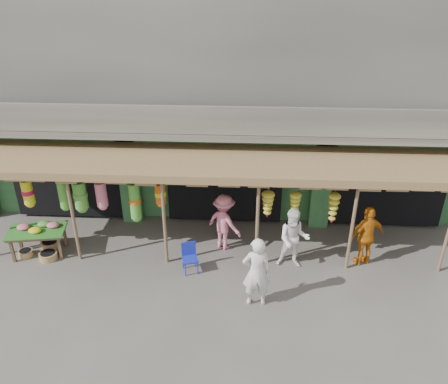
# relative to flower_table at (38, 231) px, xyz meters

# --- Properties ---
(ground) EXTENTS (80.00, 80.00, 0.00)m
(ground) POSITION_rel_flower_table_xyz_m (5.21, -0.02, -0.76)
(ground) COLOR #514C47
(ground) RESTS_ON ground
(building) EXTENTS (16.40, 6.80, 7.00)m
(building) POSITION_rel_flower_table_xyz_m (5.21, 4.85, 2.61)
(building) COLOR gray
(building) RESTS_ON ground
(awning) EXTENTS (14.00, 2.70, 2.79)m
(awning) POSITION_rel_flower_table_xyz_m (5.05, 0.79, 1.82)
(awning) COLOR brown
(awning) RESTS_ON ground
(flower_table) EXTENTS (1.69, 1.17, 0.94)m
(flower_table) POSITION_rel_flower_table_xyz_m (0.00, 0.00, 0.00)
(flower_table) COLOR brown
(flower_table) RESTS_ON ground
(blue_chair) EXTENTS (0.50, 0.51, 0.83)m
(blue_chair) POSITION_rel_flower_table_xyz_m (4.40, -0.54, -0.29)
(blue_chair) COLOR #1B29B0
(blue_chair) RESTS_ON ground
(basket_left) EXTENTS (0.66, 0.66, 0.22)m
(basket_left) POSITION_rel_flower_table_xyz_m (0.14, 0.28, -0.64)
(basket_left) COLOR #916042
(basket_left) RESTS_ON ground
(basket_mid) EXTENTS (0.54, 0.54, 0.20)m
(basket_mid) POSITION_rel_flower_table_xyz_m (0.30, -0.26, -0.66)
(basket_mid) COLOR #9C8446
(basket_mid) RESTS_ON ground
(basket_right) EXTENTS (0.47, 0.47, 0.18)m
(basket_right) POSITION_rel_flower_table_xyz_m (-0.41, -0.17, -0.66)
(basket_right) COLOR #906643
(basket_right) RESTS_ON ground
(person_front) EXTENTS (0.72, 0.50, 1.89)m
(person_front) POSITION_rel_flower_table_xyz_m (6.19, -1.78, 0.19)
(person_front) COLOR silver
(person_front) RESTS_ON ground
(person_right) EXTENTS (0.89, 0.71, 1.76)m
(person_right) POSITION_rel_flower_table_xyz_m (7.21, -0.18, 0.12)
(person_right) COLOR white
(person_right) RESTS_ON ground
(person_vendor) EXTENTS (1.14, 0.80, 1.79)m
(person_vendor) POSITION_rel_flower_table_xyz_m (9.21, 0.04, 0.14)
(person_vendor) COLOR #C66C12
(person_vendor) RESTS_ON ground
(person_shopper) EXTENTS (1.28, 1.16, 1.72)m
(person_shopper) POSITION_rel_flower_table_xyz_m (5.28, 0.61, 0.10)
(person_shopper) COLOR #D87289
(person_shopper) RESTS_ON ground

